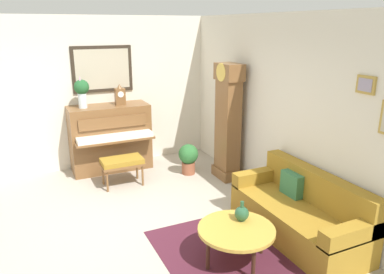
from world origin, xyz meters
TOP-DOWN VIEW (x-y plane):
  - ground_plane at (0.00, 0.00)m, footprint 6.40×6.00m
  - wall_left at (-2.60, 0.01)m, footprint 0.13×4.90m
  - wall_back at (0.01, 2.40)m, footprint 5.30×0.13m
  - area_rug at (1.26, 0.91)m, footprint 2.10×1.50m
  - piano at (-2.23, 0.33)m, footprint 0.87×1.44m
  - piano_bench at (-1.40, 0.32)m, footprint 0.42×0.70m
  - grandfather_clock at (-0.96, 2.09)m, footprint 0.52×0.34m
  - couch at (1.11, 1.97)m, footprint 1.90×0.80m
  - coffee_table at (1.25, 0.93)m, footprint 0.88×0.88m
  - mantel_clock at (-2.23, 0.55)m, footprint 0.13×0.18m
  - flower_vase at (-2.23, -0.12)m, footprint 0.26×0.26m
  - green_jug at (1.12, 1.08)m, footprint 0.17×0.17m
  - potted_plant at (-1.40, 1.54)m, footprint 0.36×0.36m

SIDE VIEW (x-z plane):
  - ground_plane at x=0.00m, z-range -0.10..0.00m
  - area_rug at x=1.26m, z-range 0.00..0.01m
  - couch at x=1.11m, z-range -0.11..0.73m
  - potted_plant at x=-1.40m, z-range 0.04..0.60m
  - coffee_table at x=1.25m, z-range 0.18..0.61m
  - piano_bench at x=-1.40m, z-range 0.17..0.65m
  - green_jug at x=1.12m, z-range 0.39..0.63m
  - piano at x=-2.23m, z-range 0.01..1.23m
  - grandfather_clock at x=-0.96m, z-range -0.05..1.98m
  - mantel_clock at x=-2.23m, z-range 1.20..1.58m
  - wall_back at x=0.01m, z-range 0.00..2.80m
  - wall_left at x=-2.60m, z-range 0.01..2.81m
  - flower_vase at x=-2.23m, z-range 1.25..1.83m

